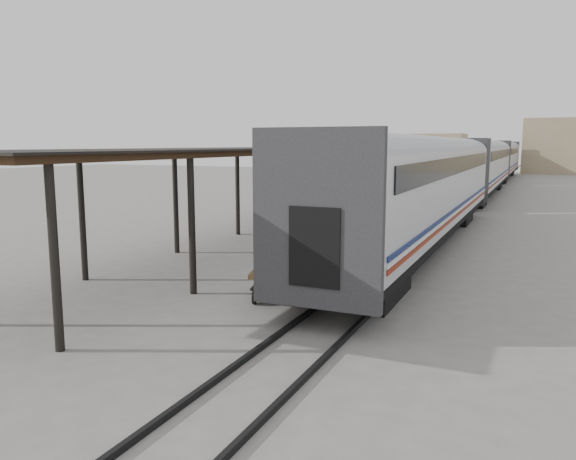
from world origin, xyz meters
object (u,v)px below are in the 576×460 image
Objects in this scene: baggage_cart at (279,274)px; luggage_tug at (350,204)px; pedestrian at (344,211)px; porter at (275,243)px.

luggage_tug is (-3.99, 19.05, -0.05)m from baggage_cart.
luggage_tug is at bearing -56.76° from pedestrian.
pedestrian is at bearing -90.99° from luggage_tug.
porter is (4.19, -19.70, 1.05)m from luggage_tug.
baggage_cart is 1.68× the size of porter.
luggage_tug is at bearing 86.52° from baggage_cart.
porter is at bearing -93.49° from luggage_tug.
luggage_tug reaches higher than baggage_cart.
baggage_cart is at bearing 119.45° from pedestrian.
pedestrian is (1.43, -5.52, 0.23)m from luggage_tug.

